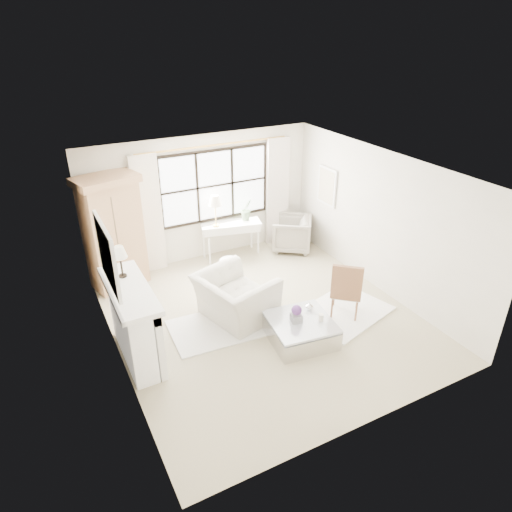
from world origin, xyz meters
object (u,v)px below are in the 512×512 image
at_px(club_armchair, 235,297).
at_px(coffee_table, 300,330).
at_px(armoire, 113,232).
at_px(console_table, 231,239).

xyz_separation_m(club_armchair, coffee_table, (0.67, -1.08, -0.23)).
height_order(armoire, console_table, armoire).
bearing_deg(armoire, club_armchair, -69.00).
distance_m(armoire, club_armchair, 2.73).
bearing_deg(console_table, coffee_table, -81.12).
height_order(club_armchair, coffee_table, club_armchair).
distance_m(club_armchair, coffee_table, 1.29).
bearing_deg(coffee_table, armoire, 132.32).
xyz_separation_m(armoire, club_armchair, (1.54, -2.13, -0.73)).
bearing_deg(console_table, club_armchair, -99.50).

